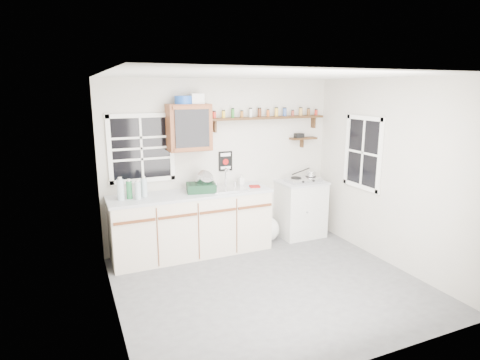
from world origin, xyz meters
The scene contains 18 objects.
room centered at (0.00, 0.00, 1.25)m, with size 3.64×3.24×2.54m.
main_cabinet centered at (-0.58, 1.30, 0.46)m, with size 2.31×0.63×0.92m.
right_cabinet centered at (1.25, 1.32, 0.46)m, with size 0.73×0.57×0.91m.
sink centered at (-0.05, 1.30, 0.93)m, with size 0.52×0.44×0.29m.
upper_cabinet centered at (-0.55, 1.44, 1.82)m, with size 0.60×0.32×0.65m.
upper_cabinet_clutter centered at (-0.55, 1.44, 2.21)m, with size 0.40×0.24×0.14m.
spice_shelf centered at (0.73, 1.51, 1.93)m, with size 1.91×0.18×0.35m.
secondary_shelf centered at (1.36, 1.52, 1.58)m, with size 0.45×0.16×0.24m.
warning_sign centered at (0.05, 1.59, 1.28)m, with size 0.22×0.02×0.30m.
window_back centered at (-1.20, 1.59, 1.55)m, with size 0.93×0.03×0.98m.
window_right centered at (1.79, 0.55, 1.45)m, with size 0.03×0.78×1.08m.
water_bottles centered at (-1.40, 1.31, 1.05)m, with size 0.40×0.18×0.31m.
dish_rack centered at (-0.43, 1.29, 1.02)m, with size 0.45×0.37×0.30m.
soap_bottle centered at (0.25, 1.44, 1.01)m, with size 0.08×0.08×0.17m, color silver.
rag centered at (0.38, 1.24, 0.93)m, with size 0.15×0.13×0.02m, color maroon.
hotplate centered at (1.27, 1.31, 0.95)m, with size 0.55×0.31×0.08m.
saucepan centered at (1.40, 1.31, 1.03)m, with size 0.33×0.25×0.16m.
trash_bag centered at (0.65, 1.32, 0.19)m, with size 0.40×0.36×0.45m.
Camera 1 is at (-2.15, -4.00, 2.36)m, focal length 30.00 mm.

